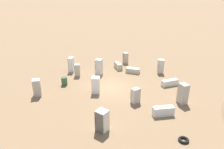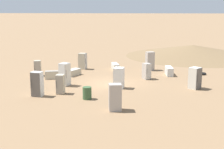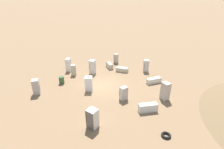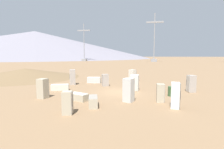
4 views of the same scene
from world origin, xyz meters
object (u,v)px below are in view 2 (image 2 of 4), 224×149
(scrap_tire, at_px, (202,74))
(discarded_fridge_2, at_px, (115,66))
(discarded_fridge_9, at_px, (119,78))
(discarded_fridge_13, at_px, (65,74))
(discarded_fridge_4, at_px, (83,61))
(rusty_barrel, at_px, (87,93))
(discarded_fridge_11, at_px, (150,61))
(discarded_fridge_6, at_px, (169,71))
(discarded_fridge_10, at_px, (60,84))
(discarded_fridge_5, at_px, (115,97))
(discarded_fridge_1, at_px, (37,84))
(discarded_fridge_12, at_px, (195,78))
(discarded_fridge_3, at_px, (53,75))
(discarded_fridge_7, at_px, (73,72))
(discarded_fridge_0, at_px, (38,68))
(discarded_fridge_8, at_px, (147,71))

(scrap_tire, bearing_deg, discarded_fridge_2, -99.93)
(discarded_fridge_9, xyz_separation_m, discarded_fridge_13, (-0.25, -4.46, 0.11))
(discarded_fridge_4, height_order, rusty_barrel, discarded_fridge_4)
(discarded_fridge_11, distance_m, rusty_barrel, 11.95)
(discarded_fridge_6, bearing_deg, discarded_fridge_10, 36.96)
(discarded_fridge_2, bearing_deg, scrap_tire, 153.27)
(discarded_fridge_2, xyz_separation_m, discarded_fridge_5, (13.30, 1.58, 0.52))
(discarded_fridge_2, height_order, scrap_tire, discarded_fridge_2)
(discarded_fridge_1, bearing_deg, discarded_fridge_6, -130.25)
(discarded_fridge_12, relative_size, discarded_fridge_13, 0.91)
(discarded_fridge_3, xyz_separation_m, rusty_barrel, (6.00, 4.35, 0.07))
(discarded_fridge_7, bearing_deg, discarded_fridge_11, 48.80)
(discarded_fridge_0, xyz_separation_m, discarded_fridge_2, (-3.99, 6.87, -0.40))
(discarded_fridge_0, relative_size, discarded_fridge_6, 0.80)
(discarded_fridge_10, height_order, discarded_fridge_13, discarded_fridge_13)
(discarded_fridge_2, xyz_separation_m, discarded_fridge_6, (2.11, 5.40, 0.07))
(discarded_fridge_0, xyz_separation_m, discarded_fridge_12, (3.12, 14.02, 0.12))
(discarded_fridge_0, relative_size, discarded_fridge_2, 0.76)
(discarded_fridge_6, height_order, discarded_fridge_10, discarded_fridge_10)
(discarded_fridge_0, xyz_separation_m, discarded_fridge_11, (-4.08, 10.42, 0.23))
(discarded_fridge_0, height_order, scrap_tire, discarded_fridge_0)
(discarded_fridge_10, xyz_separation_m, discarded_fridge_11, (-10.02, 6.44, 0.23))
(discarded_fridge_2, distance_m, rusty_barrel, 11.11)
(discarded_fridge_9, distance_m, discarded_fridge_10, 4.66)
(discarded_fridge_6, bearing_deg, discarded_fridge_7, 1.99)
(discarded_fridge_5, relative_size, scrap_tire, 2.23)
(discarded_fridge_5, bearing_deg, discarded_fridge_11, 69.14)
(discarded_fridge_9, bearing_deg, discarded_fridge_12, -77.92)
(discarded_fridge_3, distance_m, discarded_fridge_7, 2.17)
(discarded_fridge_3, xyz_separation_m, discarded_fridge_6, (-2.97, 10.40, 0.03))
(discarded_fridge_0, relative_size, rusty_barrel, 1.67)
(discarded_fridge_3, height_order, discarded_fridge_5, discarded_fridge_5)
(discarded_fridge_11, bearing_deg, discarded_fridge_7, -177.45)
(discarded_fridge_6, bearing_deg, discarded_fridge_0, 2.35)
(discarded_fridge_2, distance_m, discarded_fridge_11, 3.60)
(discarded_fridge_0, distance_m, discarded_fridge_1, 7.26)
(discarded_fridge_13, bearing_deg, discarded_fridge_4, -154.84)
(discarded_fridge_2, bearing_deg, rusty_barrel, 69.90)
(discarded_fridge_6, height_order, rusty_barrel, rusty_barrel)
(discarded_fridge_5, distance_m, scrap_tire, 13.74)
(discarded_fridge_11, bearing_deg, discarded_fridge_0, 177.67)
(discarded_fridge_4, distance_m, discarded_fridge_8, 7.80)
(discarded_fridge_13, bearing_deg, scrap_tire, 140.68)
(discarded_fridge_1, height_order, discarded_fridge_7, discarded_fridge_1)
(discarded_fridge_5, relative_size, rusty_barrel, 1.94)
(discarded_fridge_3, xyz_separation_m, discarded_fridge_9, (2.63, 6.20, 0.46))
(discarded_fridge_1, xyz_separation_m, discarded_fridge_4, (-10.63, 0.93, -0.06))
(discarded_fridge_7, relative_size, discarded_fridge_13, 0.95)
(discarded_fridge_7, relative_size, discarded_fridge_9, 1.07)
(discarded_fridge_4, bearing_deg, discarded_fridge_11, 100.91)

